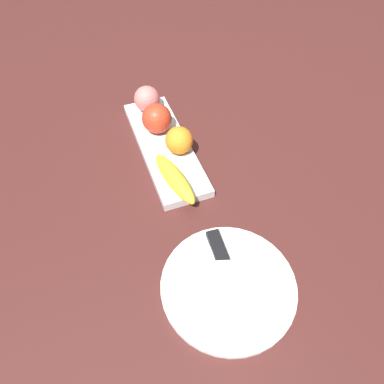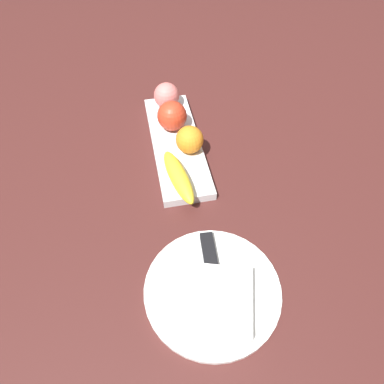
{
  "view_description": "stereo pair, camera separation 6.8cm",
  "coord_description": "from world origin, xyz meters",
  "views": [
    {
      "loc": [
        0.58,
        -0.15,
        0.57
      ],
      "look_at": [
        0.18,
        0.0,
        0.05
      ],
      "focal_mm": 32.34,
      "sensor_mm": 36.0,
      "label": 1
    },
    {
      "loc": [
        0.6,
        -0.08,
        0.57
      ],
      "look_at": [
        0.18,
        0.0,
        0.05
      ],
      "focal_mm": 32.34,
      "sensor_mm": 36.0,
      "label": 2
    }
  ],
  "objects": [
    {
      "name": "ground_plane",
      "position": [
        0.0,
        0.0,
        0.0
      ],
      "size": [
        2.4,
        2.4,
        0.0
      ],
      "primitive_type": "plane",
      "color": "#441D1B"
    },
    {
      "name": "fruit_tray",
      "position": [
        -0.01,
        0.0,
        0.01
      ],
      "size": [
        0.35,
        0.11,
        0.02
      ],
      "primitive_type": "cube",
      "color": "silver",
      "rests_on": "ground_plane"
    },
    {
      "name": "apple",
      "position": [
        -0.06,
        -0.0,
        0.06
      ],
      "size": [
        0.07,
        0.07,
        0.07
      ],
      "primitive_type": "sphere",
      "color": "red",
      "rests_on": "fruit_tray"
    },
    {
      "name": "banana",
      "position": [
        0.12,
        -0.02,
        0.04
      ],
      "size": [
        0.16,
        0.06,
        0.04
      ],
      "primitive_type": "ellipsoid",
      "rotation": [
        0.0,
        0.0,
        0.18
      ],
      "color": "yellow",
      "rests_on": "fruit_tray"
    },
    {
      "name": "orange_near_apple",
      "position": [
        0.03,
        0.03,
        0.05
      ],
      "size": [
        0.06,
        0.06,
        0.06
      ],
      "primitive_type": "sphere",
      "color": "orange",
      "rests_on": "fruit_tray"
    },
    {
      "name": "peach",
      "position": [
        -0.14,
        0.0,
        0.05
      ],
      "size": [
        0.06,
        0.06,
        0.06
      ],
      "primitive_type": "sphere",
      "color": "#DF726D",
      "rests_on": "fruit_tray"
    },
    {
      "name": "dinner_plate",
      "position": [
        0.36,
        0.0,
        0.01
      ],
      "size": [
        0.24,
        0.24,
        0.01
      ],
      "primitive_type": "cylinder",
      "color": "white",
      "rests_on": "ground_plane"
    },
    {
      "name": "folded_napkin",
      "position": [
        0.39,
        0.0,
        0.02
      ],
      "size": [
        0.15,
        0.14,
        0.03
      ],
      "primitive_type": "cube",
      "rotation": [
        0.0,
        0.0,
        -0.3
      ],
      "color": "white",
      "rests_on": "dinner_plate"
    },
    {
      "name": "knife",
      "position": [
        0.32,
        0.01,
        0.02
      ],
      "size": [
        0.18,
        0.04,
        0.01
      ],
      "rotation": [
        0.0,
        0.0,
        -0.08
      ],
      "color": "silver",
      "rests_on": "dinner_plate"
    }
  ]
}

